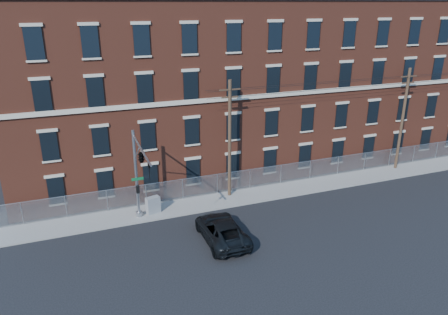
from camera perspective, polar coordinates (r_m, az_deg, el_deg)
ground at (r=31.52m, az=1.06°, el=-9.90°), size 140.00×140.00×0.00m
sidewalk at (r=40.71m, az=14.30°, el=-3.20°), size 65.00×3.00×0.12m
mill_building at (r=45.69m, az=8.81°, el=10.35°), size 55.30×14.32×16.30m
chain_link_fence at (r=41.32m, az=13.41°, el=-1.27°), size 59.06×0.06×1.85m
traffic_signal_mast at (r=29.68m, az=-11.29°, el=-0.76°), size 0.90×6.75×7.00m
utility_pole_near at (r=34.81m, az=0.77°, el=2.71°), size 1.80×0.28×10.00m
utility_pole_mid at (r=44.42m, az=23.02°, el=4.97°), size 1.80×0.28×10.00m
overhead_wires at (r=43.69m, az=23.71°, el=9.75°), size 40.00×0.62×0.62m
pickup_truck at (r=30.05m, az=-0.33°, el=-9.76°), size 2.66×5.76×1.60m
utility_cabinet at (r=33.92m, az=-9.58°, el=-6.36°), size 1.18×0.79×1.35m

